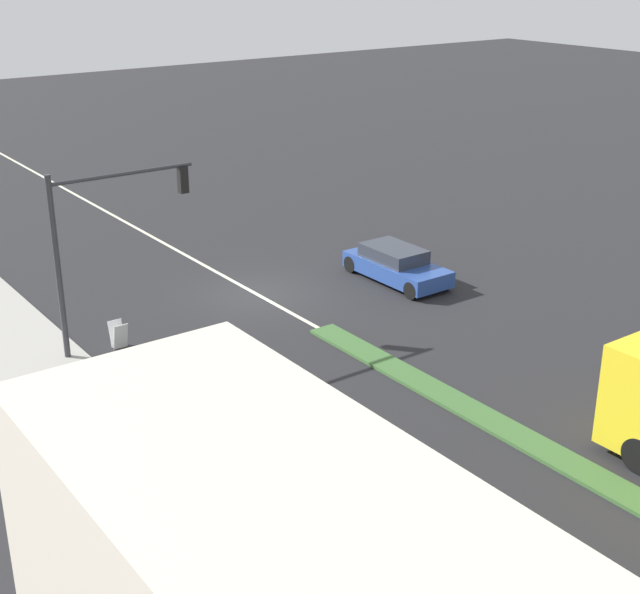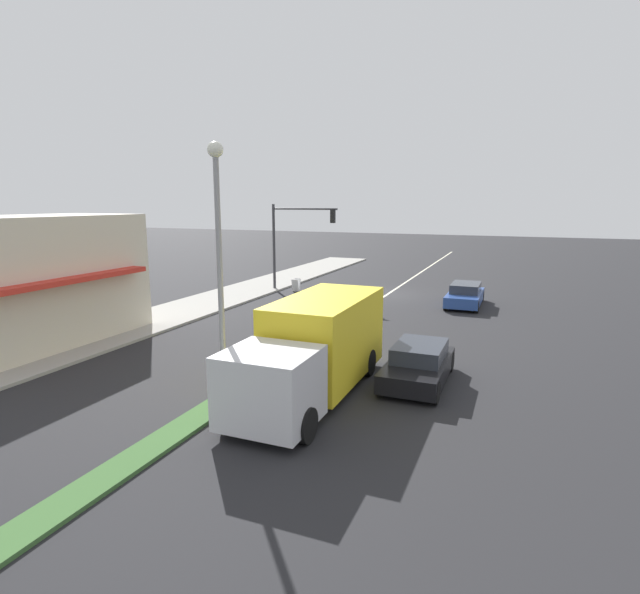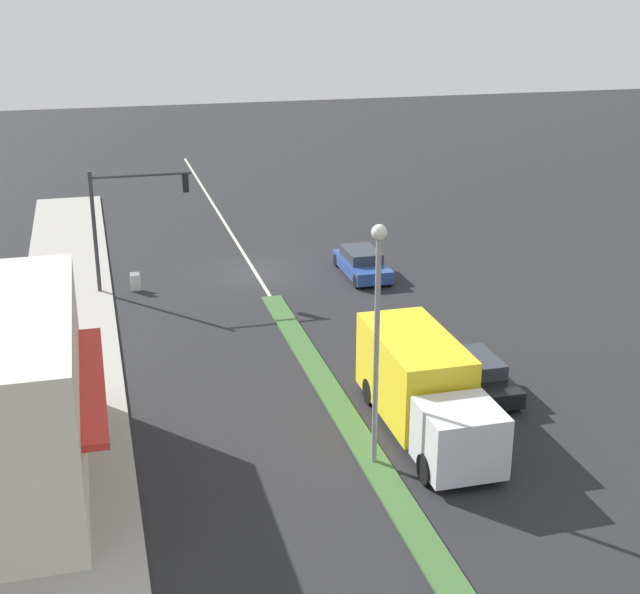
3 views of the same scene
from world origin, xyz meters
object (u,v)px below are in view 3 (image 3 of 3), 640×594
object	(u,v)px
coupe_blue	(362,263)
traffic_signal_main	(125,209)
suv_black	(476,375)
delivery_truck	(423,387)
street_lamp	(377,316)
pedestrian	(40,376)
warning_aframe_sign	(135,282)

from	to	relation	value
coupe_blue	traffic_signal_main	bearing A→B (deg)	-2.81
traffic_signal_main	suv_black	bearing A→B (deg)	128.46
delivery_truck	coupe_blue	world-z (taller)	delivery_truck
street_lamp	coupe_blue	bearing A→B (deg)	-106.13
pedestrian	coupe_blue	world-z (taller)	pedestrian
street_lamp	delivery_truck	xyz separation A→B (m)	(-2.20, -1.73, -3.31)
pedestrian	street_lamp	bearing A→B (deg)	144.96
traffic_signal_main	pedestrian	world-z (taller)	traffic_signal_main
coupe_blue	suv_black	size ratio (longest dim) A/B	1.08
pedestrian	delivery_truck	xyz separation A→B (m)	(-12.01, 5.14, 0.48)
delivery_truck	coupe_blue	distance (m)	15.83
street_lamp	suv_black	distance (m)	7.55
traffic_signal_main	coupe_blue	bearing A→B (deg)	177.19
suv_black	pedestrian	bearing A→B (deg)	-11.63
pedestrian	warning_aframe_sign	size ratio (longest dim) A/B	1.97
warning_aframe_sign	suv_black	bearing A→B (deg)	128.08
pedestrian	coupe_blue	size ratio (longest dim) A/B	0.38
warning_aframe_sign	delivery_truck	bearing A→B (deg)	116.85
traffic_signal_main	warning_aframe_sign	size ratio (longest dim) A/B	6.69
traffic_signal_main	warning_aframe_sign	xyz separation A→B (m)	(-0.21, 0.08, -3.47)
delivery_truck	suv_black	xyz separation A→B (m)	(-2.80, -2.10, -0.85)
warning_aframe_sign	delivery_truck	xyz separation A→B (m)	(-8.11, 16.02, 1.04)
street_lamp	coupe_blue	distance (m)	18.47
traffic_signal_main	street_lamp	distance (m)	18.87
street_lamp	delivery_truck	size ratio (longest dim) A/B	0.98
pedestrian	traffic_signal_main	bearing A→B (deg)	-108.57
warning_aframe_sign	coupe_blue	size ratio (longest dim) A/B	0.19
street_lamp	warning_aframe_sign	world-z (taller)	street_lamp
pedestrian	coupe_blue	bearing A→B (deg)	-144.89
warning_aframe_sign	delivery_truck	size ratio (longest dim) A/B	0.11
warning_aframe_sign	coupe_blue	xyz separation A→B (m)	(-10.91, 0.47, 0.19)
suv_black	street_lamp	bearing A→B (deg)	37.44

